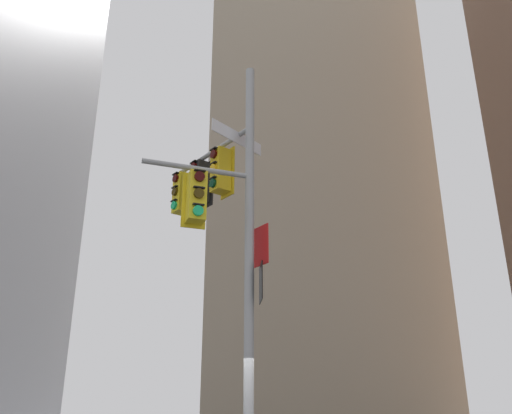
% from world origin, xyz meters
% --- Properties ---
extents(building_mid_block, '(12.57, 12.57, 34.47)m').
position_xyz_m(building_mid_block, '(2.25, 23.96, 17.24)').
color(building_mid_block, tan).
rests_on(building_mid_block, ground).
extents(signal_pole_assembly, '(2.47, 3.26, 8.63)m').
position_xyz_m(signal_pole_assembly, '(-0.75, 0.57, 5.56)').
color(signal_pole_assembly, '#9EA0A3').
rests_on(signal_pole_assembly, ground).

